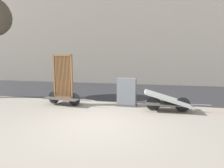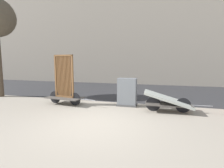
{
  "view_description": "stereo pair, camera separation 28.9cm",
  "coord_description": "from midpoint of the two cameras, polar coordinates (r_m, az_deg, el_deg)",
  "views": [
    {
      "loc": [
        1.64,
        -4.8,
        1.86
      ],
      "look_at": [
        0.0,
        2.02,
        0.98
      ],
      "focal_mm": 28.0,
      "sensor_mm": 36.0,
      "label": 1
    },
    {
      "loc": [
        1.92,
        -4.73,
        1.86
      ],
      "look_at": [
        0.0,
        2.02,
        0.98
      ],
      "focal_mm": 28.0,
      "sensor_mm": 36.0,
      "label": 2
    }
  ],
  "objects": [
    {
      "name": "building_facade",
      "position": [
        17.14,
        10.14,
        17.2
      ],
      "size": [
        48.0,
        4.0,
        9.78
      ],
      "color": "#9E9384",
      "rests_on": "ground_plane"
    },
    {
      "name": "road_strip",
      "position": [
        11.56,
        6.84,
        -2.17
      ],
      "size": [
        56.0,
        7.01,
        0.01
      ],
      "color": "#2D2D30",
      "rests_on": "ground_plane"
    },
    {
      "name": "utility_cabinet",
      "position": [
        7.48,
        6.04,
        -2.99
      ],
      "size": [
        0.85,
        0.45,
        1.19
      ],
      "color": "#4C4C4C",
      "rests_on": "ground_plane"
    },
    {
      "name": "ground_plane",
      "position": [
        5.41,
        -4.44,
        -12.97
      ],
      "size": [
        60.0,
        60.0,
        0.0
      ],
      "primitive_type": "plane",
      "color": "gray"
    },
    {
      "name": "bike_cart_with_mattress",
      "position": [
        6.94,
        19.0,
        -5.22
      ],
      "size": [
        2.43,
        0.95,
        0.78
      ],
      "rotation": [
        0.0,
        0.0,
        0.06
      ],
      "color": "#4C4742",
      "rests_on": "ground_plane"
    },
    {
      "name": "bike_cart_with_bedframe",
      "position": [
        7.93,
        -14.26,
        -1.24
      ],
      "size": [
        2.39,
        0.96,
        2.18
      ],
      "rotation": [
        0.0,
        0.0,
        -0.12
      ],
      "color": "#4C4742",
      "rests_on": "ground_plane"
    }
  ]
}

